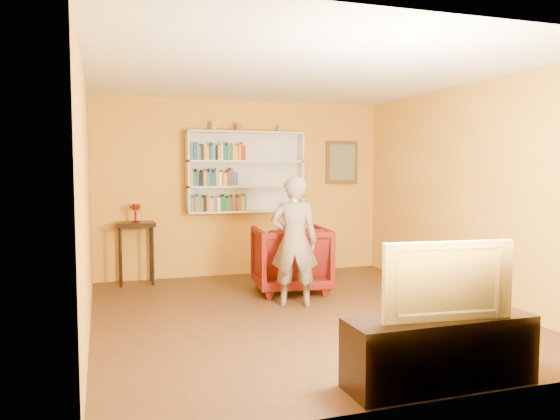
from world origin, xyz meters
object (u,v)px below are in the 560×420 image
(bookshelf, at_px, (245,172))
(console_table, at_px, (136,233))
(ruby_lustre, at_px, (135,209))
(person, at_px, (294,241))
(armchair, at_px, (291,259))
(television, at_px, (441,278))
(tv_cabinet, at_px, (440,351))

(bookshelf, xyz_separation_m, console_table, (-1.65, -0.16, -0.86))
(ruby_lustre, relative_size, person, 0.17)
(console_table, xyz_separation_m, person, (1.73, -1.88, 0.05))
(armchair, bearing_deg, ruby_lustre, -23.86)
(armchair, height_order, person, person)
(armchair, relative_size, television, 0.95)
(bookshelf, bearing_deg, ruby_lustre, -174.48)
(tv_cabinet, bearing_deg, bookshelf, 93.87)
(television, bearing_deg, armchair, 96.29)
(tv_cabinet, bearing_deg, armchair, 90.47)
(person, height_order, tv_cabinet, person)
(console_table, distance_m, armchair, 2.27)
(ruby_lustre, relative_size, armchair, 0.27)
(bookshelf, relative_size, television, 1.76)
(bookshelf, distance_m, console_table, 1.87)
(console_table, relative_size, person, 0.57)
(console_table, height_order, television, television)
(armchair, bearing_deg, bookshelf, -70.78)
(armchair, bearing_deg, person, 80.64)
(person, xyz_separation_m, television, (0.24, -2.62, 0.04))
(armchair, height_order, tv_cabinet, armchair)
(bookshelf, height_order, ruby_lustre, bookshelf)
(console_table, distance_m, television, 4.91)
(console_table, relative_size, television, 0.87)
(bookshelf, relative_size, armchair, 1.84)
(ruby_lustre, bearing_deg, bookshelf, 5.52)
(ruby_lustre, bearing_deg, tv_cabinet, -66.40)
(ruby_lustre, relative_size, television, 0.26)
(bookshelf, distance_m, tv_cabinet, 4.86)
(bookshelf, bearing_deg, armchair, -77.62)
(ruby_lustre, bearing_deg, television, -66.40)
(bookshelf, height_order, television, bookshelf)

